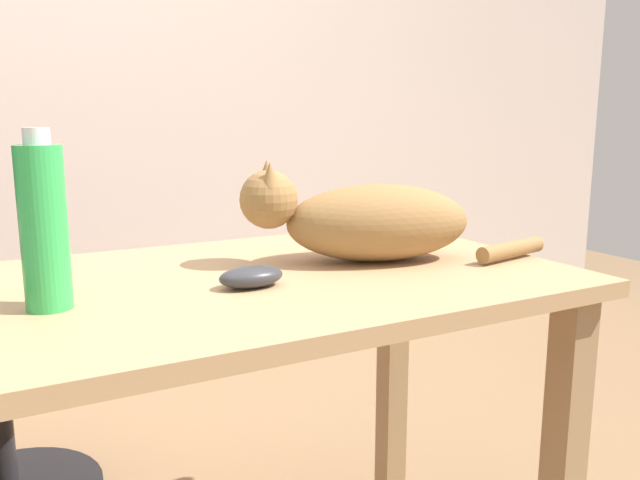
% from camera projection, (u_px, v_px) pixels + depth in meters
% --- Properties ---
extents(back_wall, '(6.00, 0.04, 2.60)m').
position_uv_depth(back_wall, '(20.00, 38.00, 2.25)').
color(back_wall, beige).
rests_on(back_wall, ground_plane).
extents(desk, '(1.60, 0.68, 0.75)m').
position_uv_depth(desk, '(118.00, 355.00, 1.04)').
color(desk, tan).
rests_on(desk, ground_plane).
extents(cat, '(0.58, 0.29, 0.20)m').
position_uv_depth(cat, '(367.00, 220.00, 1.24)').
color(cat, olive).
rests_on(cat, desk).
extents(computer_mouse, '(0.11, 0.06, 0.04)m').
position_uv_depth(computer_mouse, '(251.00, 277.00, 1.05)').
color(computer_mouse, '#333338').
rests_on(computer_mouse, desk).
extents(water_bottle, '(0.07, 0.07, 0.26)m').
position_uv_depth(water_bottle, '(44.00, 226.00, 0.92)').
color(water_bottle, green).
rests_on(water_bottle, desk).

